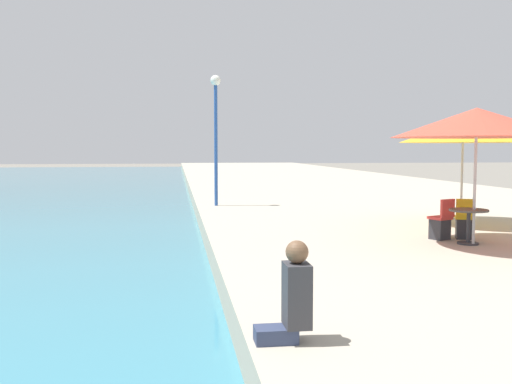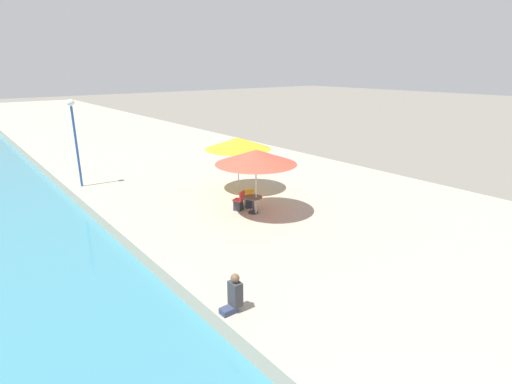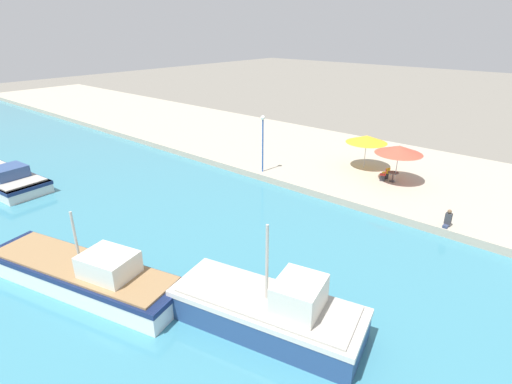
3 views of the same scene
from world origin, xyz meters
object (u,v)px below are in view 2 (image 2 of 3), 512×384
at_px(person_at_quay, 234,295).
at_px(lamppost, 74,128).
at_px(cafe_umbrella_pink, 256,157).
at_px(cafe_chair_left, 239,203).
at_px(cafe_table, 253,201).
at_px(cafe_umbrella_white, 238,143).
at_px(cafe_chair_right, 249,201).

height_order(person_at_quay, lamppost, lamppost).
distance_m(cafe_umbrella_pink, person_at_quay, 7.49).
height_order(cafe_umbrella_pink, cafe_chair_left, cafe_umbrella_pink).
distance_m(cafe_table, person_at_quay, 7.31).
bearing_deg(cafe_umbrella_pink, person_at_quay, -133.02).
distance_m(cafe_table, cafe_chair_left, 0.75).
height_order(cafe_umbrella_white, cafe_table, cafe_umbrella_white).
relative_size(cafe_table, lamppost, 0.18).
bearing_deg(cafe_chair_right, cafe_chair_left, -157.35).
relative_size(cafe_umbrella_pink, cafe_table, 4.31).
distance_m(cafe_umbrella_white, lamppost, 8.48).
relative_size(cafe_umbrella_white, cafe_chair_left, 3.64).
xyz_separation_m(cafe_umbrella_white, cafe_chair_right, (-1.19, -2.42, -2.13)).
height_order(cafe_umbrella_pink, lamppost, lamppost).
distance_m(cafe_umbrella_white, cafe_chair_right, 3.44).
bearing_deg(person_at_quay, lamppost, 89.17).
bearing_deg(cafe_umbrella_pink, cafe_umbrella_white, 66.20).
bearing_deg(cafe_umbrella_white, cafe_chair_left, -125.78).
xyz_separation_m(cafe_umbrella_pink, cafe_chair_left, (-0.31, 0.83, -2.22)).
height_order(cafe_chair_right, person_at_quay, person_at_quay).
height_order(cafe_chair_right, lamppost, lamppost).
bearing_deg(cafe_table, cafe_chair_right, 68.29).
bearing_deg(lamppost, cafe_chair_left, -61.91).
relative_size(cafe_umbrella_white, cafe_table, 4.14).
bearing_deg(cafe_umbrella_white, person_at_quay, -126.68).
distance_m(cafe_table, cafe_chair_right, 0.75).
height_order(cafe_umbrella_white, cafe_chair_right, cafe_umbrella_white).
height_order(cafe_table, lamppost, lamppost).
distance_m(cafe_umbrella_pink, lamppost, 10.23).
bearing_deg(cafe_chair_right, person_at_quay, -108.47).
bearing_deg(cafe_umbrella_white, cafe_table, -115.30).
xyz_separation_m(cafe_umbrella_pink, lamppost, (-4.71, 9.07, 0.55)).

